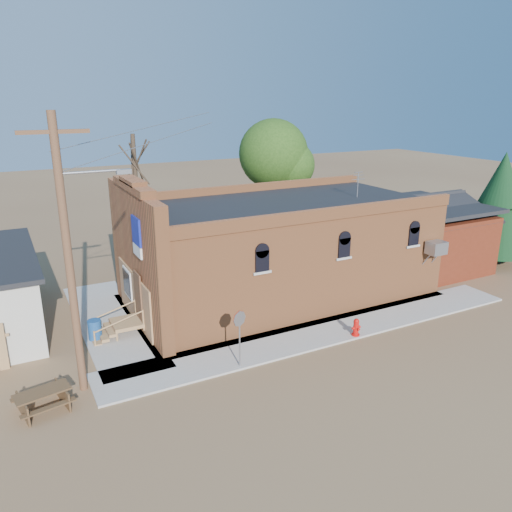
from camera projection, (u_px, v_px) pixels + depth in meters
name	position (u px, v px, depth m)	size (l,w,h in m)	color
ground	(308.00, 350.00, 19.35)	(120.00, 120.00, 0.00)	brown
sidewalk_south	(327.00, 331.00, 20.76)	(19.00, 2.20, 0.08)	#9E9991
sidewalk_west	(110.00, 322.00, 21.63)	(2.60, 10.00, 0.08)	#9E9991
brick_bar	(276.00, 250.00, 24.02)	(16.40, 7.97, 6.30)	#B56637
red_shed	(426.00, 228.00, 28.39)	(5.40, 6.40, 4.30)	#541D0E
utility_pole	(70.00, 253.00, 15.33)	(3.12, 0.26, 9.00)	#533921
tree_bare_near	(135.00, 163.00, 27.22)	(2.80, 2.80, 7.65)	#453227
tree_leafy	(273.00, 154.00, 31.62)	(4.40, 4.40, 8.15)	#453227
evergreen_tree	(500.00, 201.00, 28.45)	(3.60, 3.60, 6.50)	#453227
fire_hydrant	(356.00, 327.00, 20.23)	(0.42, 0.39, 0.74)	red
stop_sign	(239.00, 324.00, 17.53)	(0.56, 0.26, 2.16)	gray
trash_barrel	(95.00, 330.00, 19.92)	(0.53, 0.53, 0.81)	navy
picnic_table	(43.00, 398.00, 15.45)	(1.83, 1.51, 0.68)	#503720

